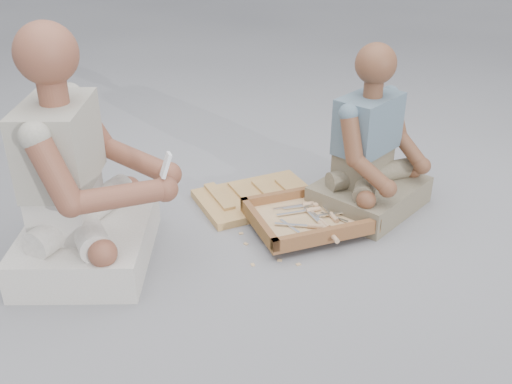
{
  "coord_description": "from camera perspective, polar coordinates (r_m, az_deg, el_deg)",
  "views": [
    {
      "loc": [
        -0.4,
        -1.88,
        1.41
      ],
      "look_at": [
        -0.08,
        0.23,
        0.3
      ],
      "focal_mm": 40.0,
      "sensor_mm": 36.0,
      "label": 1
    }
  ],
  "objects": [
    {
      "name": "wood_chip_10",
      "position": [
        2.49,
        2.38,
        -6.85
      ],
      "size": [
        0.02,
        0.02,
        0.0
      ],
      "primitive_type": "cube",
      "rotation": [
        0.0,
        0.0,
        2.79
      ],
      "color": "#DDAB82",
      "rests_on": "ground"
    },
    {
      "name": "carved_panel",
      "position": [
        2.95,
        0.09,
        -0.6
      ],
      "size": [
        0.67,
        0.54,
        0.04
      ],
      "primitive_type": "cube",
      "rotation": [
        0.0,
        0.0,
        0.29
      ],
      "color": "#A3713F",
      "rests_on": "ground"
    },
    {
      "name": "wood_chip_3",
      "position": [
        2.47,
        -0.33,
        -7.28
      ],
      "size": [
        0.02,
        0.02,
        0.0
      ],
      "primitive_type": "cube",
      "rotation": [
        0.0,
        0.0,
        1.73
      ],
      "color": "#DDAB82",
      "rests_on": "ground"
    },
    {
      "name": "chisel_4",
      "position": [
        2.63,
        6.49,
        -3.18
      ],
      "size": [
        0.07,
        0.22,
        0.02
      ],
      "rotation": [
        0.0,
        0.0,
        -1.32
      ],
      "color": "white",
      "rests_on": "tool_tray"
    },
    {
      "name": "craftsman",
      "position": [
        2.45,
        -17.28,
        0.44
      ],
      "size": [
        0.72,
        0.71,
        1.02
      ],
      "rotation": [
        0.0,
        0.0,
        -1.71
      ],
      "color": "beige",
      "rests_on": "ground"
    },
    {
      "name": "tool_tray",
      "position": [
        2.7,
        5.24,
        -2.48
      ],
      "size": [
        0.61,
        0.53,
        0.07
      ],
      "rotation": [
        0.0,
        0.0,
        0.21
      ],
      "color": "brown",
      "rests_on": "carved_panel"
    },
    {
      "name": "chisel_0",
      "position": [
        2.56,
        7.6,
        -4.29
      ],
      "size": [
        0.06,
        0.22,
        0.02
      ],
      "rotation": [
        0.0,
        0.0,
        -1.4
      ],
      "color": "white",
      "rests_on": "tool_tray"
    },
    {
      "name": "mobile_phone",
      "position": [
        2.25,
        -9.0,
        2.68
      ],
      "size": [
        0.06,
        0.05,
        0.1
      ],
      "rotation": [
        -0.35,
        0.0,
        -1.36
      ],
      "color": "white",
      "rests_on": "craftsman"
    },
    {
      "name": "wood_chip_8",
      "position": [
        2.59,
        3.96,
        -5.47
      ],
      "size": [
        0.02,
        0.02,
        0.0
      ],
      "primitive_type": "cube",
      "rotation": [
        0.0,
        0.0,
        2.51
      ],
      "color": "#DDAB82",
      "rests_on": "ground"
    },
    {
      "name": "chisel_7",
      "position": [
        2.8,
        4.93,
        -1.25
      ],
      "size": [
        0.22,
        0.05,
        0.02
      ],
      "rotation": [
        0.0,
        0.0,
        0.14
      ],
      "color": "white",
      "rests_on": "tool_tray"
    },
    {
      "name": "wood_chip_9",
      "position": [
        2.68,
        -1.5,
        -4.16
      ],
      "size": [
        0.02,
        0.02,
        0.0
      ],
      "primitive_type": "cube",
      "rotation": [
        0.0,
        0.0,
        0.07
      ],
      "color": "#DDAB82",
      "rests_on": "ground"
    },
    {
      "name": "chisel_5",
      "position": [
        2.71,
        7.59,
        -2.32
      ],
      "size": [
        0.06,
        0.22,
        0.02
      ],
      "rotation": [
        0.0,
        0.0,
        -1.39
      ],
      "color": "white",
      "rests_on": "tool_tray"
    },
    {
      "name": "wood_chip_5",
      "position": [
        2.7,
        2.46,
        -3.94
      ],
      "size": [
        0.02,
        0.02,
        0.0
      ],
      "primitive_type": "cube",
      "rotation": [
        0.0,
        0.0,
        0.41
      ],
      "color": "#DDAB82",
      "rests_on": "ground"
    },
    {
      "name": "wood_chip_2",
      "position": [
        2.66,
        5.92,
        -4.56
      ],
      "size": [
        0.02,
        0.02,
        0.0
      ],
      "primitive_type": "cube",
      "rotation": [
        0.0,
        0.0,
        1.81
      ],
      "color": "#DDAB82",
      "rests_on": "ground"
    },
    {
      "name": "chisel_10",
      "position": [
        2.61,
        5.46,
        -3.4
      ],
      "size": [
        0.22,
        0.08,
        0.02
      ],
      "rotation": [
        0.0,
        0.0,
        -0.29
      ],
      "color": "white",
      "rests_on": "tool_tray"
    },
    {
      "name": "wood_chip_0",
      "position": [
        2.97,
        3.93,
        -0.78
      ],
      "size": [
        0.02,
        0.02,
        0.0
      ],
      "primitive_type": "cube",
      "rotation": [
        0.0,
        0.0,
        1.39
      ],
      "color": "#DDAB82",
      "rests_on": "ground"
    },
    {
      "name": "chisel_1",
      "position": [
        2.66,
        9.53,
        -3.07
      ],
      "size": [
        0.17,
        0.17,
        0.02
      ],
      "rotation": [
        0.0,
        0.0,
        -0.79
      ],
      "color": "white",
      "rests_on": "tool_tray"
    },
    {
      "name": "wood_chip_1",
      "position": [
        2.96,
        -2.08,
        -0.82
      ],
      "size": [
        0.02,
        0.02,
        0.0
      ],
      "primitive_type": "cube",
      "rotation": [
        0.0,
        0.0,
        1.65
      ],
      "color": "#DDAB82",
      "rests_on": "ground"
    },
    {
      "name": "chisel_6",
      "position": [
        2.55,
        4.65,
        -4.31
      ],
      "size": [
        0.11,
        0.21,
        0.02
      ],
      "rotation": [
        0.0,
        0.0,
        -1.13
      ],
      "color": "white",
      "rests_on": "tool_tray"
    },
    {
      "name": "chisel_3",
      "position": [
        2.74,
        9.48,
        -1.93
      ],
      "size": [
        0.22,
        0.04,
        0.02
      ],
      "rotation": [
        0.0,
        0.0,
        0.09
      ],
      "color": "white",
      "rests_on": "tool_tray"
    },
    {
      "name": "chisel_9",
      "position": [
        2.66,
        6.69,
        -2.95
      ],
      "size": [
        0.08,
        0.22,
        0.02
      ],
      "rotation": [
        0.0,
        0.0,
        -1.3
      ],
      "color": "white",
      "rests_on": "tool_tray"
    },
    {
      "name": "chisel_8",
      "position": [
        2.74,
        5.32,
        -1.81
      ],
      "size": [
        0.22,
        0.05,
        0.02
      ],
      "rotation": [
        0.0,
        0.0,
        0.15
      ],
      "color": "white",
      "rests_on": "tool_tray"
    },
    {
      "name": "chisel_2",
      "position": [
        2.8,
        5.94,
        -1.26
      ],
      "size": [
        0.22,
        0.04,
        0.02
      ],
      "rotation": [
        0.0,
        0.0,
        0.1
      ],
      "color": "white",
      "rests_on": "tool_tray"
    },
    {
      "name": "companion",
      "position": [
        2.85,
        11.43,
        3.52
      ],
      "size": [
        0.67,
        0.66,
        0.82
      ],
      "rotation": [
        0.0,
        0.0,
        3.83
      ],
      "color": "#776D56",
      "rests_on": "ground"
    },
    {
      "name": "wood_chip_7",
      "position": [
        2.6,
        -1.02,
        -5.2
      ],
      "size": [
        0.02,
        0.02,
        0.0
      ],
      "primitive_type": "cube",
      "rotation": [
        0.0,
        0.0,
        2.25
      ],
      "color": "#DDAB82",
      "rests_on": "ground"
    },
    {
      "name": "wood_chip_11",
      "position": [
        2.72,
        1.2,
        -3.56
      ],
      "size": [
        0.02,
        0.02,
        0.0
      ],
      "primitive_type": "cube",
      "rotation": [
        0.0,
        0.0,
        0.49
      ],
      "color": "#DDAB82",
      "rests_on": "ground"
    },
    {
      "name": "ground",
      "position": [
        2.38,
        2.8,
        -8.79
      ],
      "size": [
        60.0,
        60.0,
        0.0
      ],
      "primitive_type": "plane",
      "color": "gray",
      "rests_on": "ground"
    },
    {
      "name": "wood_chip_4",
      "position": [
        2.47,
        4.26,
        -7.23
      ],
      "size": [
        0.02,
        0.02,
        0.0
      ],
      "primitive_type": "cube",
      "rotation": [
        0.0,
        0.0,
        0.38
      ],
      "color": "#DDAB82",
      "rests_on": "ground"
    },
    {
      "name": "wood_chip_6",
      "position": [
        3.05,
        9.47,
        -0.31
      ],
      "size": [
        0.02,
        0.02,
        0.0
      ],
      "primitive_type": "cube",
      "rotation": [
        0.0,
        0.0,
        1.65
      ],
      "color": "#DDAB82",
      "rests_on": "ground"
    }
  ]
}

